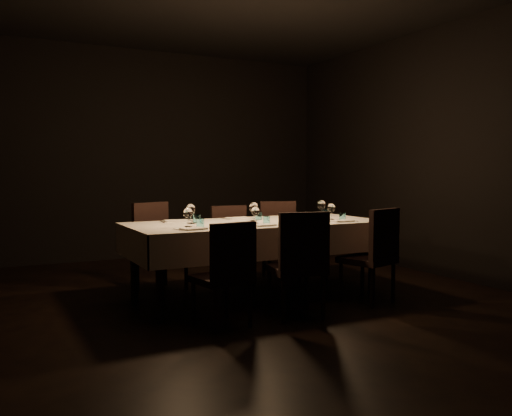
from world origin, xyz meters
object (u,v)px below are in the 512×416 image
dining_table (256,229)px  chair_near_right (375,251)px  chair_far_center (232,240)px  chair_near_center (299,259)px  chair_far_right (280,236)px  chair_far_left (157,241)px  chair_near_left (227,269)px

dining_table → chair_near_right: chair_near_right is taller
chair_far_center → chair_near_right: bearing=-56.4°
chair_near_center → chair_far_right: size_ratio=1.03×
dining_table → chair_near_right: bearing=-38.7°
dining_table → chair_far_center: chair_far_center is taller
chair_near_right → chair_far_left: bearing=-59.5°
chair_far_left → chair_near_center: bearing=-85.2°
chair_near_right → chair_far_left: chair_far_left is taller
chair_near_left → chair_far_left: chair_far_left is taller
dining_table → chair_near_left: 1.10m
chair_near_left → chair_far_center: (0.78, 1.60, 0.00)m
chair_near_center → chair_far_right: (0.74, 1.63, -0.01)m
chair_far_center → chair_far_right: (0.63, 0.01, 0.02)m
chair_near_left → chair_far_right: 2.14m
chair_far_center → chair_far_left: bearing=-179.5°
dining_table → chair_far_center: size_ratio=2.90×
chair_near_left → chair_far_right: (1.41, 1.61, 0.02)m
dining_table → chair_far_center: 0.80m
dining_table → chair_near_center: (-0.02, -0.85, -0.17)m
chair_near_right → chair_far_right: (-0.18, 1.51, -0.01)m
chair_near_left → chair_near_right: chair_near_right is taller
chair_far_center → dining_table: bearing=-91.6°
dining_table → chair_near_left: chair_near_left is taller
chair_near_right → dining_table: bearing=-55.0°
chair_far_center → chair_far_right: size_ratio=0.96×
chair_near_center → chair_near_right: size_ratio=1.01×
chair_far_left → chair_near_left: bearing=-106.5°
chair_far_left → chair_far_right: chair_far_left is taller
chair_near_center → chair_far_center: bearing=-84.0°
dining_table → chair_near_center: bearing=-91.3°
chair_near_right → chair_far_right: 1.52m
chair_far_center → chair_far_right: bearing=6.1°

